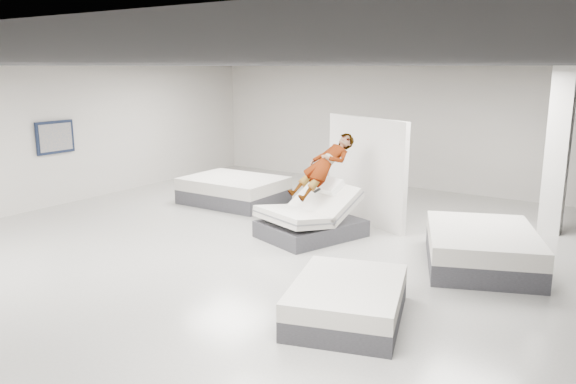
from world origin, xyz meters
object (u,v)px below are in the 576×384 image
object	(u,v)px
remote	(317,190)
column	(558,152)
divider_panel	(365,171)
flat_bed_right_near	(347,301)
person	(324,176)
flat_bed_left_far	(234,190)
wall_poster	(55,137)
flat_bed_right_far	(481,248)
hero_bed	(311,220)

from	to	relation	value
remote	column	size ratio (longest dim) A/B	0.04
divider_panel	flat_bed_right_near	distance (m)	4.78
person	flat_bed_left_far	bearing A→B (deg)	-179.55
remote	divider_panel	world-z (taller)	divider_panel
remote	wall_poster	distance (m)	6.50
person	column	distance (m)	4.48
divider_panel	column	world-z (taller)	column
flat_bed_right_near	column	xyz separation A→B (m)	(1.48, 5.66, 1.35)
flat_bed_right_far	column	size ratio (longest dim) A/B	0.83
hero_bed	wall_poster	world-z (taller)	wall_poster
person	flat_bed_right_far	world-z (taller)	person
hero_bed	remote	distance (m)	0.66
person	flat_bed_left_far	world-z (taller)	person
flat_bed_right_near	divider_panel	bearing A→B (deg)	113.70
flat_bed_right_near	column	bearing A→B (deg)	75.38
hero_bed	flat_bed_left_far	xyz separation A→B (m)	(-2.95, 1.32, -0.03)
flat_bed_right_near	person	bearing A→B (deg)	125.07
flat_bed_right_near	column	world-z (taller)	column
remote	flat_bed_right_near	bearing A→B (deg)	-33.45
hero_bed	flat_bed_right_far	world-z (taller)	hero_bed
person	wall_poster	distance (m)	6.47
flat_bed_right_far	wall_poster	size ratio (longest dim) A/B	2.81
remote	divider_panel	size ratio (longest dim) A/B	0.06
column	person	bearing A→B (deg)	-144.64
flat_bed_right_far	flat_bed_left_far	bearing A→B (deg)	169.44
flat_bed_left_far	column	world-z (taller)	column
column	flat_bed_left_far	bearing A→B (deg)	-166.86
hero_bed	person	distance (m)	0.87
flat_bed_left_far	column	xyz separation A→B (m)	(6.70, 1.56, 1.29)
person	flat_bed_right_near	world-z (taller)	person
hero_bed	wall_poster	distance (m)	6.42
person	column	bearing A→B (deg)	54.24
person	wall_poster	size ratio (longest dim) A/B	1.73
flat_bed_right_near	flat_bed_left_far	world-z (taller)	flat_bed_left_far
remote	flat_bed_left_far	distance (m)	3.52
flat_bed_right_far	flat_bed_right_near	world-z (taller)	flat_bed_right_far
divider_panel	wall_poster	xyz separation A→B (m)	(-6.57, -2.65, 0.51)
person	remote	distance (m)	0.46
hero_bed	flat_bed_right_far	xyz separation A→B (m)	(3.14, 0.18, -0.03)
remote	wall_poster	size ratio (longest dim) A/B	0.15
hero_bed	divider_panel	xyz separation A→B (m)	(0.37, 1.53, 0.76)
hero_bed	flat_bed_right_near	xyz separation A→B (m)	(2.26, -2.78, -0.09)
flat_bed_right_near	wall_poster	size ratio (longest dim) A/B	2.23
flat_bed_right_far	wall_poster	distance (m)	9.51
person	column	size ratio (longest dim) A/B	0.51
hero_bed	divider_panel	world-z (taller)	divider_panel
hero_bed	flat_bed_left_far	size ratio (longest dim) A/B	0.95
flat_bed_right_far	flat_bed_left_far	distance (m)	6.20
flat_bed_right_near	flat_bed_left_far	bearing A→B (deg)	141.86
hero_bed	person	bearing A→B (deg)	71.12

